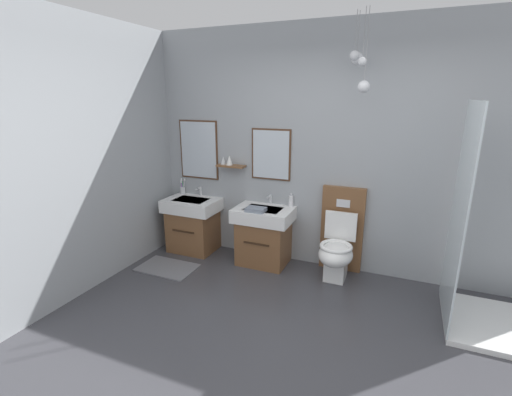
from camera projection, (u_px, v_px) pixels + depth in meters
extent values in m
cube|color=#3D3D42|center=(283.00, 374.00, 2.73)|extent=(5.97, 5.12, 0.10)
cube|color=#999EA3|center=(340.00, 152.00, 4.02)|extent=(4.77, 0.12, 2.76)
cube|color=#4C301E|center=(199.00, 150.00, 4.66)|extent=(0.55, 0.02, 0.75)
cube|color=silver|center=(198.00, 150.00, 4.65)|extent=(0.51, 0.01, 0.71)
cube|color=#4C301E|center=(271.00, 155.00, 4.28)|extent=(0.49, 0.02, 0.61)
cube|color=silver|center=(271.00, 155.00, 4.27)|extent=(0.45, 0.01, 0.57)
cube|color=brown|center=(231.00, 166.00, 4.45)|extent=(0.36, 0.14, 0.02)
cone|color=silver|center=(223.00, 160.00, 4.48)|extent=(0.07, 0.07, 0.10)
cone|color=white|center=(229.00, 160.00, 4.43)|extent=(0.08, 0.08, 0.12)
cylinder|color=gray|center=(359.00, 32.00, 3.42)|extent=(0.01, 0.01, 0.38)
sphere|color=silver|center=(357.00, 58.00, 3.48)|extent=(0.12, 0.12, 0.12)
cylinder|color=gray|center=(365.00, 31.00, 3.26)|extent=(0.01, 0.01, 0.42)
sphere|color=silver|center=(362.00, 61.00, 3.33)|extent=(0.08, 0.08, 0.08)
cylinder|color=gray|center=(356.00, 30.00, 3.37)|extent=(0.01, 0.01, 0.35)
sphere|color=silver|center=(355.00, 55.00, 3.43)|extent=(0.09, 0.09, 0.09)
cylinder|color=gray|center=(367.00, 44.00, 3.27)|extent=(0.01, 0.01, 0.64)
sphere|color=silver|center=(364.00, 87.00, 3.37)|extent=(0.12, 0.12, 0.12)
cube|color=#999EA3|center=(40.00, 166.00, 3.21)|extent=(0.12, 3.92, 2.76)
cube|color=slate|center=(167.00, 268.00, 4.29)|extent=(0.68, 0.44, 0.01)
cube|color=brown|center=(194.00, 230.00, 4.75)|extent=(0.58, 0.48, 0.54)
cube|color=#342214|center=(183.00, 232.00, 4.52)|extent=(0.32, 0.01, 0.02)
cube|color=white|center=(193.00, 205.00, 4.66)|extent=(0.68, 0.51, 0.16)
cube|color=silver|center=(191.00, 201.00, 4.61)|extent=(0.42, 0.28, 0.03)
cylinder|color=silver|center=(201.00, 191.00, 4.80)|extent=(0.03, 0.03, 0.11)
cylinder|color=silver|center=(198.00, 188.00, 4.74)|extent=(0.02, 0.11, 0.02)
cube|color=brown|center=(264.00, 241.00, 4.38)|extent=(0.58, 0.48, 0.54)
cube|color=#342214|center=(256.00, 244.00, 4.15)|extent=(0.32, 0.01, 0.02)
cube|color=white|center=(264.00, 214.00, 4.28)|extent=(0.68, 0.51, 0.16)
cube|color=silver|center=(263.00, 210.00, 4.24)|extent=(0.42, 0.28, 0.03)
cylinder|color=silver|center=(270.00, 199.00, 4.43)|extent=(0.03, 0.03, 0.11)
cylinder|color=silver|center=(269.00, 196.00, 4.37)|extent=(0.02, 0.11, 0.02)
cube|color=brown|center=(342.00, 229.00, 4.16)|extent=(0.48, 0.10, 1.00)
cube|color=silver|center=(343.00, 203.00, 4.03)|extent=(0.15, 0.01, 0.09)
cube|color=white|center=(336.00, 264.00, 4.02)|extent=(0.22, 0.30, 0.34)
ellipsoid|color=white|center=(336.00, 254.00, 3.90)|extent=(0.37, 0.46, 0.24)
torus|color=white|center=(336.00, 246.00, 3.88)|extent=(0.35, 0.35, 0.04)
cube|color=white|center=(341.00, 226.00, 4.03)|extent=(0.35, 0.03, 0.33)
cylinder|color=silver|center=(183.00, 190.00, 4.88)|extent=(0.07, 0.07, 0.09)
cylinder|color=white|center=(184.00, 186.00, 4.86)|extent=(0.04, 0.02, 0.17)
cube|color=white|center=(185.00, 180.00, 4.84)|extent=(0.02, 0.02, 0.03)
cylinder|color=#33B266|center=(183.00, 186.00, 4.88)|extent=(0.03, 0.01, 0.16)
cube|color=white|center=(182.00, 180.00, 4.86)|extent=(0.02, 0.02, 0.03)
cylinder|color=purple|center=(182.00, 186.00, 4.87)|extent=(0.01, 0.02, 0.17)
cube|color=white|center=(181.00, 180.00, 4.85)|extent=(0.01, 0.02, 0.03)
cylinder|color=purple|center=(182.00, 187.00, 4.85)|extent=(0.01, 0.02, 0.15)
cube|color=white|center=(181.00, 182.00, 4.82)|extent=(0.01, 0.02, 0.03)
cylinder|color=white|center=(291.00, 201.00, 4.31)|extent=(0.06, 0.06, 0.13)
cylinder|color=silver|center=(291.00, 194.00, 4.28)|extent=(0.02, 0.02, 0.04)
cube|color=gray|center=(256.00, 210.00, 4.13)|extent=(0.22, 0.16, 0.04)
cube|color=white|center=(508.00, 328.00, 3.14)|extent=(1.03, 0.86, 0.05)
cube|color=silver|center=(459.00, 215.00, 3.07)|extent=(0.02, 0.86, 1.90)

